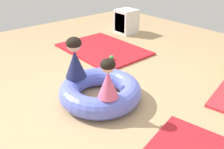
% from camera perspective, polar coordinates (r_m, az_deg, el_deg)
% --- Properties ---
extents(ground_plane, '(8.00, 8.00, 0.00)m').
position_cam_1_polar(ground_plane, '(3.24, -1.52, -5.66)').
color(ground_plane, tan).
extents(gym_mat_front, '(1.72, 1.24, 0.04)m').
position_cam_1_polar(gym_mat_front, '(4.83, -2.16, 6.04)').
color(gym_mat_front, red).
rests_on(gym_mat_front, ground).
extents(inflatable_cushion, '(1.08, 1.08, 0.27)m').
position_cam_1_polar(inflatable_cushion, '(3.14, -2.79, -3.95)').
color(inflatable_cushion, '#6070E5').
rests_on(inflatable_cushion, ground).
extents(child_in_navy, '(0.38, 0.38, 0.55)m').
position_cam_1_polar(child_in_navy, '(3.13, -8.83, 3.88)').
color(child_in_navy, navy).
rests_on(child_in_navy, inflatable_cushion).
extents(child_in_pink, '(0.34, 0.34, 0.47)m').
position_cam_1_polar(child_in_pink, '(2.66, -0.97, -1.06)').
color(child_in_pink, '#E5608E').
rests_on(child_in_pink, inflatable_cushion).
extents(play_ball_green, '(0.08, 0.08, 0.08)m').
position_cam_1_polar(play_ball_green, '(4.28, -0.10, 4.09)').
color(play_ball_green, green).
rests_on(play_ball_green, gym_mat_front).
extents(storage_cube, '(0.44, 0.44, 0.56)m').
position_cam_1_polar(storage_cube, '(5.84, 3.25, 12.47)').
color(storage_cube, white).
rests_on(storage_cube, ground).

